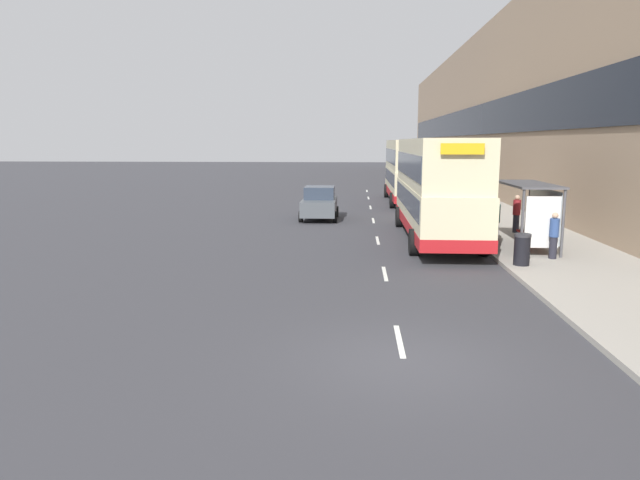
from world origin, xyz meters
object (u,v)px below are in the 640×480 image
at_px(pedestrian_2, 495,221).
at_px(pedestrian_1, 554,235).
at_px(double_decker_bus_ahead, 408,170).
at_px(pedestrian_at_shelter, 517,213).
at_px(double_decker_bus_near, 437,187).
at_px(litter_bin, 522,249).
at_px(bus_shelter, 534,204).
at_px(car_0, 319,203).

bearing_deg(pedestrian_2, pedestrian_1, -65.30).
xyz_separation_m(double_decker_bus_ahead, pedestrian_at_shelter, (3.62, -13.96, -1.28)).
height_order(double_decker_bus_near, pedestrian_at_shelter, double_decker_bus_near).
distance_m(pedestrian_1, litter_bin, 1.83).
bearing_deg(double_decker_bus_ahead, pedestrian_2, -83.34).
distance_m(double_decker_bus_near, pedestrian_at_shelter, 4.23).
bearing_deg(bus_shelter, double_decker_bus_near, 141.74).
xyz_separation_m(bus_shelter, car_0, (-8.70, 8.91, -1.00)).
bearing_deg(pedestrian_at_shelter, litter_bin, -103.69).
distance_m(bus_shelter, litter_bin, 3.46).
bearing_deg(double_decker_bus_ahead, pedestrian_at_shelter, -75.48).
relative_size(double_decker_bus_near, litter_bin, 10.70).
bearing_deg(pedestrian_2, pedestrian_at_shelter, 60.98).
bearing_deg(double_decker_bus_near, car_0, 130.56).
height_order(car_0, pedestrian_2, pedestrian_2).
relative_size(car_0, pedestrian_1, 2.35).
bearing_deg(double_decker_bus_ahead, litter_bin, -84.79).
bearing_deg(double_decker_bus_ahead, double_decker_bus_near, -90.61).
height_order(bus_shelter, pedestrian_2, bus_shelter).
bearing_deg(bus_shelter, litter_bin, -112.14).
xyz_separation_m(double_decker_bus_ahead, car_0, (-5.56, -9.05, -1.41)).
bearing_deg(litter_bin, pedestrian_2, 89.09).
xyz_separation_m(bus_shelter, double_decker_bus_near, (-3.30, 2.60, 0.41)).
bearing_deg(car_0, double_decker_bus_ahead, -121.58).
bearing_deg(double_decker_bus_ahead, pedestrian_1, -80.53).
bearing_deg(car_0, litter_bin, 122.10).
relative_size(car_0, pedestrian_2, 2.10).
relative_size(bus_shelter, pedestrian_at_shelter, 2.48).
distance_m(double_decker_bus_near, pedestrian_1, 5.80).
height_order(pedestrian_2, litter_bin, pedestrian_2).
relative_size(bus_shelter, double_decker_bus_near, 0.37).
xyz_separation_m(double_decker_bus_near, car_0, (-5.40, 6.31, -1.41)).
height_order(double_decker_bus_near, pedestrian_2, double_decker_bus_near).
height_order(double_decker_bus_ahead, litter_bin, double_decker_bus_ahead).
xyz_separation_m(car_0, pedestrian_2, (7.54, -7.87, 0.19)).
distance_m(double_decker_bus_near, pedestrian_2, 2.91).
relative_size(bus_shelter, double_decker_bus_ahead, 0.38).
distance_m(car_0, pedestrian_2, 10.90).
xyz_separation_m(double_decker_bus_near, pedestrian_1, (3.47, -4.45, -1.32)).
height_order(double_decker_bus_near, pedestrian_1, double_decker_bus_near).
xyz_separation_m(car_0, litter_bin, (7.48, -11.92, -0.21)).
relative_size(double_decker_bus_ahead, car_0, 2.92).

